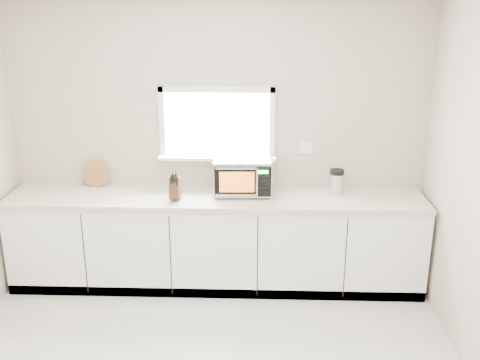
{
  "coord_description": "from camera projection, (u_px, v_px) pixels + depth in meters",
  "views": [
    {
      "loc": [
        0.41,
        -3.24,
        2.73
      ],
      "look_at": [
        0.23,
        1.55,
        1.13
      ],
      "focal_mm": 42.0,
      "sensor_mm": 36.0,
      "label": 1
    }
  ],
  "objects": [
    {
      "name": "back_wall",
      "position": [
        217.0,
        142.0,
        5.41
      ],
      "size": [
        4.0,
        0.17,
        2.7
      ],
      "color": "#B5A790",
      "rests_on": "ground"
    },
    {
      "name": "cutting_board",
      "position": [
        96.0,
        173.0,
        5.5
      ],
      "size": [
        0.27,
        0.06,
        0.27
      ],
      "primitive_type": "cylinder",
      "rotation": [
        1.4,
        0.0,
        0.0
      ],
      "color": "olive",
      "rests_on": "countertop"
    },
    {
      "name": "coffee_grinder",
      "position": [
        336.0,
        181.0,
        5.3
      ],
      "size": [
        0.17,
        0.17,
        0.24
      ],
      "rotation": [
        0.0,
        0.0,
        0.3
      ],
      "color": "silver",
      "rests_on": "countertop"
    },
    {
      "name": "knife_block",
      "position": [
        175.0,
        188.0,
        5.14
      ],
      "size": [
        0.1,
        0.19,
        0.27
      ],
      "rotation": [
        0.0,
        0.0,
        -0.07
      ],
      "color": "#492D1A",
      "rests_on": "countertop"
    },
    {
      "name": "microwave",
      "position": [
        243.0,
        175.0,
        5.3
      ],
      "size": [
        0.55,
        0.46,
        0.35
      ],
      "rotation": [
        0.0,
        0.0,
        0.04
      ],
      "color": "black",
      "rests_on": "countertop"
    },
    {
      "name": "countertop",
      "position": [
        216.0,
        198.0,
        5.27
      ],
      "size": [
        3.92,
        0.64,
        0.04
      ],
      "primitive_type": "cube",
      "color": "beige",
      "rests_on": "cabinets"
    },
    {
      "name": "cabinets",
      "position": [
        216.0,
        242.0,
        5.42
      ],
      "size": [
        3.92,
        0.6,
        0.88
      ],
      "primitive_type": "cube",
      "color": "white",
      "rests_on": "ground"
    }
  ]
}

